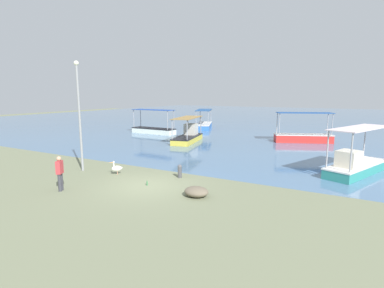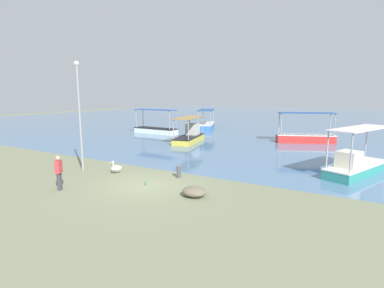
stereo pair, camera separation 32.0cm
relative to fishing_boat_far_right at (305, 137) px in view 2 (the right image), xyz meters
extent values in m
plane|color=#707659|center=(-4.64, -18.41, -0.57)|extent=(120.00, 120.00, 0.00)
cube|color=slate|center=(-4.64, 29.59, -0.57)|extent=(110.00, 90.00, 0.00)
cube|color=red|center=(0.00, 0.00, -0.18)|extent=(5.45, 3.44, 0.78)
cube|color=silver|center=(0.00, 0.00, 0.17)|extent=(5.51, 3.50, 0.08)
cylinder|color=#99999E|center=(1.96, 1.51, 1.22)|extent=(0.08, 0.08, 2.02)
cylinder|color=#99999E|center=(2.45, 0.34, 1.22)|extent=(0.08, 0.08, 2.02)
cylinder|color=#99999E|center=(-2.45, -0.34, 1.22)|extent=(0.08, 0.08, 2.02)
cylinder|color=#99999E|center=(-1.96, -1.51, 1.22)|extent=(0.08, 0.08, 2.02)
cube|color=navy|center=(0.00, 0.00, 2.25)|extent=(5.31, 3.46, 0.05)
cube|color=gold|center=(-9.78, -5.31, -0.28)|extent=(2.72, 5.41, 0.57)
cube|color=black|center=(-9.78, -5.31, -0.03)|extent=(2.76, 5.46, 0.08)
cylinder|color=#99999E|center=(-8.59, -7.44, 0.88)|extent=(0.08, 0.08, 1.75)
cylinder|color=#99999E|center=(-9.96, -7.74, 0.88)|extent=(0.08, 0.08, 1.75)
cylinder|color=#99999E|center=(-9.60, -2.87, 0.88)|extent=(0.08, 0.08, 1.75)
cylinder|color=#99999E|center=(-10.97, -3.17, 0.88)|extent=(0.08, 0.08, 1.75)
cube|color=olive|center=(-9.78, -5.31, 1.78)|extent=(2.77, 5.24, 0.05)
cube|color=beige|center=(-10.03, -4.17, 0.54)|extent=(1.40, 1.50, 1.07)
cube|color=#346CBC|center=(-13.60, 5.76, -0.23)|extent=(3.79, 6.07, 0.67)
cube|color=silver|center=(-13.60, 5.76, 0.06)|extent=(3.85, 6.12, 0.08)
cylinder|color=#99999E|center=(-15.29, 7.96, 0.99)|extent=(0.08, 0.08, 1.78)
cylinder|color=#99999E|center=(-13.87, 8.52, 0.99)|extent=(0.08, 0.08, 1.78)
cylinder|color=#99999E|center=(-13.33, 3.00, 0.99)|extent=(0.08, 0.08, 1.78)
cylinder|color=#99999E|center=(-11.90, 3.57, 0.99)|extent=(0.08, 0.08, 1.78)
cube|color=navy|center=(-13.60, 5.76, 1.91)|extent=(3.81, 5.92, 0.05)
cube|color=white|center=(-16.38, -1.80, -0.25)|extent=(5.47, 1.65, 0.64)
cube|color=black|center=(-16.38, -1.80, 0.04)|extent=(5.51, 1.69, 0.08)
cylinder|color=#99999E|center=(-18.86, -2.34, 1.13)|extent=(0.08, 0.08, 2.10)
cylinder|color=#99999E|center=(-18.82, -1.10, 1.13)|extent=(0.08, 0.08, 2.10)
cylinder|color=#99999E|center=(-13.94, -2.50, 1.13)|extent=(0.08, 0.08, 2.10)
cylinder|color=#99999E|center=(-13.90, -1.27, 1.13)|extent=(0.08, 0.08, 2.10)
cube|color=#214294|center=(-16.38, -1.80, 2.20)|extent=(5.28, 1.75, 0.05)
cube|color=teal|center=(4.64, -10.57, -0.27)|extent=(3.37, 5.52, 0.60)
cube|color=silver|center=(4.64, -10.57, -0.01)|extent=(3.42, 5.57, 0.08)
cylinder|color=#99999E|center=(4.97, -8.09, 1.06)|extent=(0.08, 0.08, 2.06)
cylinder|color=#99999E|center=(3.16, -12.59, 1.06)|extent=(0.08, 0.08, 2.06)
cylinder|color=#99999E|center=(4.32, -13.05, 1.06)|extent=(0.08, 0.08, 2.06)
cube|color=silver|center=(4.64, -10.57, 2.11)|extent=(3.39, 5.37, 0.05)
cube|color=beige|center=(4.19, -11.69, 0.48)|extent=(1.42, 1.51, 0.91)
cylinder|color=#E0997A|center=(-7.43, -17.53, -0.46)|extent=(0.03, 0.03, 0.22)
cylinder|color=#E0997A|center=(-7.50, -17.47, -0.46)|extent=(0.03, 0.03, 0.22)
ellipsoid|color=white|center=(-7.49, -17.52, -0.21)|extent=(0.58, 0.60, 0.32)
ellipsoid|color=white|center=(-7.32, -17.33, -0.19)|extent=(0.20, 0.20, 0.10)
cylinder|color=white|center=(-7.59, -17.64, 0.01)|extent=(0.07, 0.07, 0.26)
sphere|color=white|center=(-7.59, -17.64, 0.17)|extent=(0.11, 0.11, 0.11)
cone|color=#E5933F|center=(-7.70, -17.76, 0.16)|extent=(0.24, 0.26, 0.06)
cylinder|color=gray|center=(-9.91, -17.86, 2.55)|extent=(0.14, 0.14, 6.23)
sphere|color=#EAEACC|center=(-9.91, -17.86, 5.78)|extent=(0.28, 0.28, 0.28)
cylinder|color=#47474C|center=(-3.95, -16.33, -0.27)|extent=(0.22, 0.22, 0.61)
sphere|color=#4C4C51|center=(-3.95, -16.33, 0.06)|extent=(0.24, 0.24, 0.24)
cylinder|color=#393941|center=(-7.74, -21.12, -0.15)|extent=(0.16, 0.16, 0.85)
cylinder|color=#393941|center=(-7.83, -20.96, -0.15)|extent=(0.16, 0.16, 0.85)
cube|color=#BF383E|center=(-7.78, -21.04, 0.59)|extent=(0.39, 0.46, 0.62)
sphere|color=tan|center=(-7.78, -21.04, 1.01)|extent=(0.22, 0.22, 0.22)
ellipsoid|color=#6A5E4C|center=(-1.69, -18.60, -0.35)|extent=(1.13, 0.96, 0.45)
cylinder|color=#3F7F4C|center=(-4.66, -18.36, -0.47)|extent=(0.07, 0.07, 0.20)
cylinder|color=#3F7F4C|center=(-4.66, -18.36, -0.34)|extent=(0.03, 0.03, 0.07)
camera|label=1|loc=(4.46, -30.09, 4.04)|focal=28.00mm
camera|label=2|loc=(4.74, -29.93, 4.04)|focal=28.00mm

